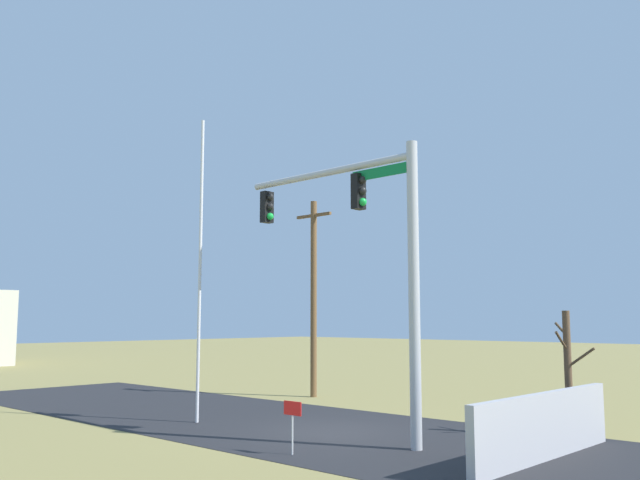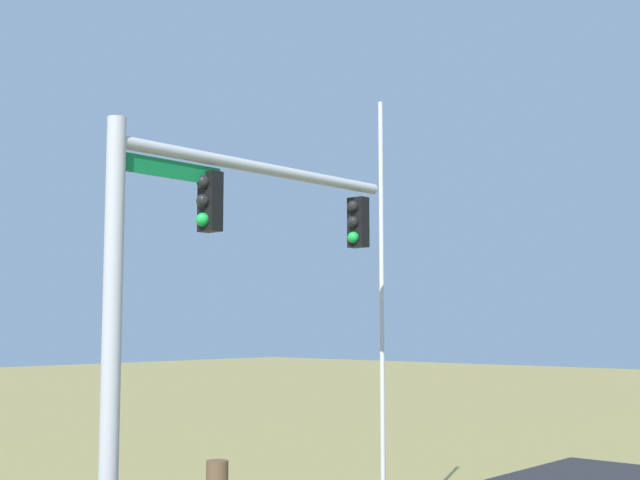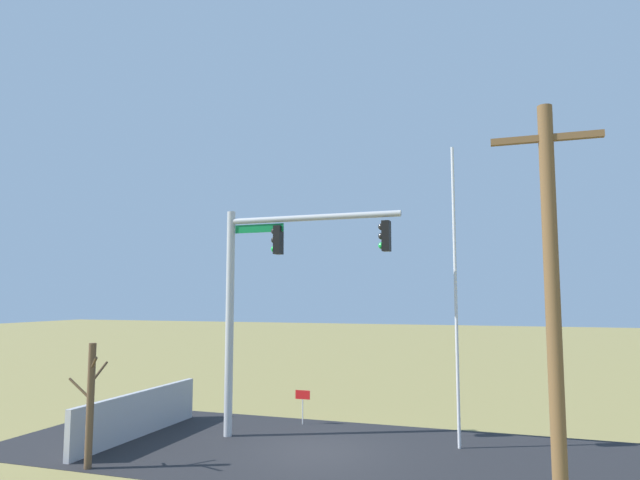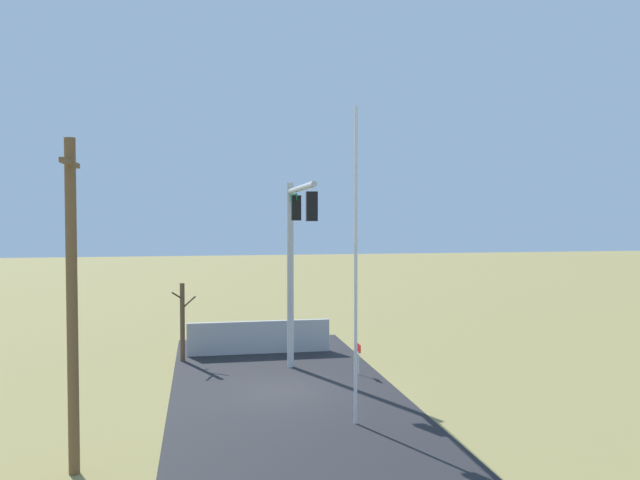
% 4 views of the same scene
% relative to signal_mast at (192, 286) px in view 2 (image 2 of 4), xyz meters
% --- Properties ---
extents(signal_mast, '(6.09, 0.42, 7.59)m').
position_rel_signal_mast_xyz_m(signal_mast, '(0.00, 0.00, 0.00)').
color(signal_mast, '#B2B5BA').
rests_on(signal_mast, ground_plane).
extents(flagpole, '(0.10, 0.10, 9.46)m').
position_rel_signal_mast_xyz_m(flagpole, '(-6.04, -0.91, -0.45)').
color(flagpole, silver).
rests_on(flagpole, ground_plane).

